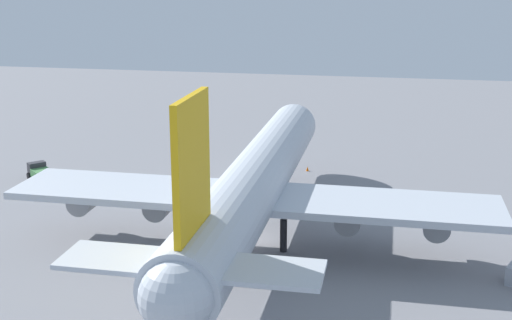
% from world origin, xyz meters
% --- Properties ---
extents(ground_plane, '(232.44, 232.44, 0.00)m').
position_xyz_m(ground_plane, '(0.00, 0.00, 0.00)').
color(ground_plane, gray).
extents(cargo_airplane, '(58.11, 48.07, 18.95)m').
position_xyz_m(cargo_airplane, '(-0.20, 0.00, 6.24)').
color(cargo_airplane, silver).
rests_on(cargo_airplane, ground_plane).
extents(baggage_tug, '(4.13, 4.20, 2.13)m').
position_xyz_m(baggage_tug, '(15.11, 32.47, 1.06)').
color(baggage_tug, '#333338').
rests_on(baggage_tug, ground_plane).
extents(safety_cone_nose, '(0.41, 0.41, 0.59)m').
position_xyz_m(safety_cone_nose, '(26.15, -2.02, 0.30)').
color(safety_cone_nose, orange).
rests_on(safety_cone_nose, ground_plane).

